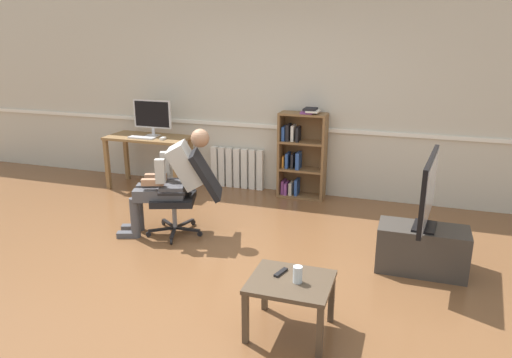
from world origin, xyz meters
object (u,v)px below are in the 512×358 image
at_px(office_chair, 188,190).
at_px(coffee_table, 290,288).
at_px(computer_mouse, 163,138).
at_px(person_seated, 171,179).
at_px(imac_monitor, 152,115).
at_px(tv_stand, 422,249).
at_px(spare_remote, 281,272).
at_px(keyboard, 142,138).
at_px(tv_screen, 428,191).
at_px(radiator, 237,168).
at_px(bookshelf, 300,155).
at_px(drinking_glass, 298,274).
at_px(computer_desk, 148,145).

distance_m(office_chair, coffee_table, 2.12).
bearing_deg(computer_mouse, person_seated, -58.02).
height_order(imac_monitor, tv_stand, imac_monitor).
distance_m(computer_mouse, office_chair, 1.59).
xyz_separation_m(imac_monitor, spare_remote, (2.68, -2.80, -0.61)).
relative_size(keyboard, tv_screen, 0.38).
bearing_deg(coffee_table, tv_stand, 54.98).
bearing_deg(radiator, office_chair, -87.37).
xyz_separation_m(bookshelf, office_chair, (-0.87, -1.64, -0.07)).
distance_m(keyboard, office_chair, 1.79).
distance_m(coffee_table, spare_remote, 0.14).
xyz_separation_m(imac_monitor, keyboard, (-0.06, -0.22, -0.28)).
bearing_deg(spare_remote, computer_mouse, 149.45).
distance_m(keyboard, drinking_glass, 3.95).
bearing_deg(radiator, keyboard, -156.49).
distance_m(tv_screen, spare_remote, 1.67).
bearing_deg(computer_desk, coffee_table, -44.78).
height_order(imac_monitor, office_chair, imac_monitor).
bearing_deg(imac_monitor, computer_mouse, -37.22).
xyz_separation_m(keyboard, person_seated, (1.13, -1.27, -0.12)).
bearing_deg(coffee_table, keyboard, 136.82).
distance_m(bookshelf, tv_stand, 2.41).
bearing_deg(radiator, coffee_table, -63.11).
bearing_deg(imac_monitor, tv_stand, -22.59).
bearing_deg(imac_monitor, person_seated, -54.39).
bearing_deg(bookshelf, spare_remote, -79.28).
height_order(bookshelf, person_seated, bookshelf).
distance_m(computer_mouse, tv_screen, 3.71).
xyz_separation_m(computer_mouse, radiator, (0.90, 0.51, -0.48)).
relative_size(imac_monitor, tv_stand, 0.71).
relative_size(computer_desk, keyboard, 3.06).
height_order(computer_desk, bookshelf, bookshelf).
distance_m(imac_monitor, radiator, 1.42).
distance_m(computer_mouse, person_seated, 1.53).
bearing_deg(office_chair, tv_stand, 68.04).
distance_m(computer_mouse, spare_remote, 3.57).
height_order(imac_monitor, computer_mouse, imac_monitor).
bearing_deg(computer_mouse, radiator, 29.61).
xyz_separation_m(keyboard, coffee_table, (2.84, -2.66, -0.40)).
relative_size(tv_screen, drinking_glass, 7.94).
relative_size(imac_monitor, coffee_table, 0.96).
distance_m(person_seated, coffee_table, 2.22).
relative_size(office_chair, drinking_glass, 7.50).
xyz_separation_m(tv_screen, coffee_table, (-0.94, -1.34, -0.44)).
relative_size(office_chair, coffee_table, 1.57).
distance_m(office_chair, drinking_glass, 2.16).
xyz_separation_m(office_chair, person_seated, (-0.17, -0.06, 0.13)).
height_order(drinking_glass, spare_remote, drinking_glass).
height_order(keyboard, coffee_table, keyboard).
height_order(computer_mouse, coffee_table, computer_mouse).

